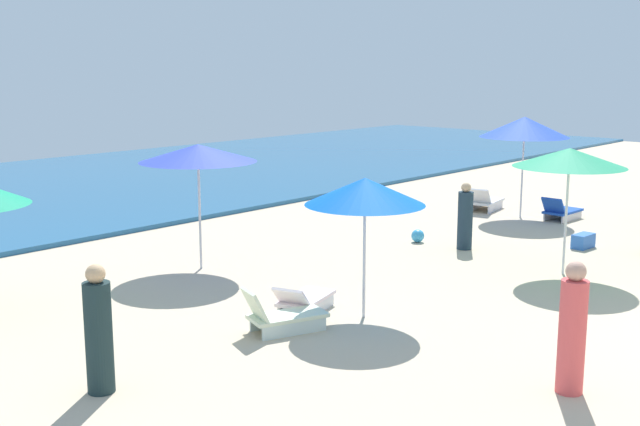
{
  "coord_description": "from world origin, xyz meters",
  "views": [
    {
      "loc": [
        -13.07,
        -1.57,
        4.15
      ],
      "look_at": [
        -0.52,
        9.65,
        0.97
      ],
      "focal_mm": 44.28,
      "sensor_mm": 36.0,
      "label": 1
    }
  ],
  "objects_px": {
    "umbrella_1": "(524,127)",
    "lounge_chair_4_0": "(281,316)",
    "lounge_chair_1_0": "(485,201)",
    "lounge_chair_4_1": "(304,300)",
    "beachgoer_2": "(465,218)",
    "beachgoer_0": "(99,333)",
    "lounge_chair_1_1": "(561,211)",
    "cooler_box_0": "(583,241)",
    "umbrella_3": "(570,158)",
    "umbrella_6": "(198,153)",
    "umbrella_4": "(365,192)",
    "beach_ball_1": "(418,236)",
    "beachgoer_1": "(572,331)"
  },
  "relations": [
    {
      "from": "umbrella_3",
      "to": "umbrella_6",
      "type": "height_order",
      "value": "umbrella_6"
    },
    {
      "from": "lounge_chair_1_1",
      "to": "umbrella_3",
      "type": "bearing_deg",
      "value": 117.71
    },
    {
      "from": "lounge_chair_4_0",
      "to": "beachgoer_2",
      "type": "distance_m",
      "value": 6.89
    },
    {
      "from": "umbrella_6",
      "to": "beachgoer_2",
      "type": "xyz_separation_m",
      "value": [
        5.13,
        -3.12,
        -1.68
      ]
    },
    {
      "from": "lounge_chair_1_0",
      "to": "beach_ball_1",
      "type": "relative_size",
      "value": 5.07
    },
    {
      "from": "beachgoer_2",
      "to": "beach_ball_1",
      "type": "height_order",
      "value": "beachgoer_2"
    },
    {
      "from": "umbrella_3",
      "to": "beachgoer_1",
      "type": "xyz_separation_m",
      "value": [
        -5.45,
        -2.62,
        -1.53
      ]
    },
    {
      "from": "lounge_chair_1_1",
      "to": "lounge_chair_4_0",
      "type": "distance_m",
      "value": 11.5
    },
    {
      "from": "umbrella_4",
      "to": "lounge_chair_4_0",
      "type": "height_order",
      "value": "umbrella_4"
    },
    {
      "from": "lounge_chair_1_0",
      "to": "umbrella_4",
      "type": "xyz_separation_m",
      "value": [
        -9.91,
        -3.49,
        1.85
      ]
    },
    {
      "from": "lounge_chair_1_0",
      "to": "lounge_chair_4_1",
      "type": "relative_size",
      "value": 1.09
    },
    {
      "from": "umbrella_1",
      "to": "lounge_chair_1_1",
      "type": "relative_size",
      "value": 2.05
    },
    {
      "from": "lounge_chair_1_0",
      "to": "lounge_chair_4_1",
      "type": "xyz_separation_m",
      "value": [
        -10.42,
        -2.6,
        -0.03
      ]
    },
    {
      "from": "lounge_chair_1_0",
      "to": "lounge_chair_1_1",
      "type": "distance_m",
      "value": 2.27
    },
    {
      "from": "lounge_chair_4_1",
      "to": "beachgoer_2",
      "type": "distance_m",
      "value": 5.92
    },
    {
      "from": "umbrella_3",
      "to": "umbrella_6",
      "type": "relative_size",
      "value": 0.99
    },
    {
      "from": "umbrella_6",
      "to": "cooler_box_0",
      "type": "height_order",
      "value": "umbrella_6"
    },
    {
      "from": "cooler_box_0",
      "to": "beachgoer_2",
      "type": "bearing_deg",
      "value": 137.75
    },
    {
      "from": "lounge_chair_1_1",
      "to": "beachgoer_2",
      "type": "xyz_separation_m",
      "value": [
        -4.66,
        0.15,
        0.47
      ]
    },
    {
      "from": "umbrella_1",
      "to": "beachgoer_2",
      "type": "distance_m",
      "value": 4.72
    },
    {
      "from": "lounge_chair_1_1",
      "to": "beachgoer_2",
      "type": "distance_m",
      "value": 4.69
    },
    {
      "from": "umbrella_6",
      "to": "beachgoer_2",
      "type": "relative_size",
      "value": 1.68
    },
    {
      "from": "lounge_chair_1_1",
      "to": "lounge_chair_1_0",
      "type": "bearing_deg",
      "value": 5.31
    },
    {
      "from": "umbrella_6",
      "to": "beachgoer_2",
      "type": "height_order",
      "value": "umbrella_6"
    },
    {
      "from": "lounge_chair_1_1",
      "to": "lounge_chair_4_1",
      "type": "height_order",
      "value": "lounge_chair_1_1"
    },
    {
      "from": "lounge_chair_1_0",
      "to": "lounge_chair_4_1",
      "type": "height_order",
      "value": "lounge_chair_1_0"
    },
    {
      "from": "beach_ball_1",
      "to": "umbrella_1",
      "type": "bearing_deg",
      "value": -4.27
    },
    {
      "from": "cooler_box_0",
      "to": "beach_ball_1",
      "type": "xyz_separation_m",
      "value": [
        -2.04,
        3.17,
        -0.01
      ]
    },
    {
      "from": "umbrella_1",
      "to": "beach_ball_1",
      "type": "bearing_deg",
      "value": 175.73
    },
    {
      "from": "umbrella_1",
      "to": "beachgoer_0",
      "type": "xyz_separation_m",
      "value": [
        -14.31,
        -1.62,
        -1.68
      ]
    },
    {
      "from": "lounge_chair_1_0",
      "to": "lounge_chair_4_0",
      "type": "xyz_separation_m",
      "value": [
        -11.36,
        -2.99,
        -0.01
      ]
    },
    {
      "from": "beachgoer_1",
      "to": "cooler_box_0",
      "type": "bearing_deg",
      "value": -110.17
    },
    {
      "from": "umbrella_4",
      "to": "beachgoer_1",
      "type": "height_order",
      "value": "umbrella_4"
    },
    {
      "from": "beachgoer_0",
      "to": "beachgoer_2",
      "type": "distance_m",
      "value": 10.04
    },
    {
      "from": "umbrella_6",
      "to": "beachgoer_1",
      "type": "relative_size",
      "value": 1.48
    },
    {
      "from": "lounge_chair_1_1",
      "to": "beachgoer_2",
      "type": "bearing_deg",
      "value": 90.38
    },
    {
      "from": "lounge_chair_1_0",
      "to": "umbrella_4",
      "type": "relative_size",
      "value": 0.67
    },
    {
      "from": "umbrella_3",
      "to": "beach_ball_1",
      "type": "distance_m",
      "value": 4.43
    },
    {
      "from": "cooler_box_0",
      "to": "umbrella_1",
      "type": "bearing_deg",
      "value": 53.76
    },
    {
      "from": "umbrella_6",
      "to": "cooler_box_0",
      "type": "relative_size",
      "value": 4.36
    },
    {
      "from": "lounge_chair_1_1",
      "to": "beachgoer_1",
      "type": "bearing_deg",
      "value": 117.77
    },
    {
      "from": "lounge_chair_4_0",
      "to": "lounge_chair_4_1",
      "type": "xyz_separation_m",
      "value": [
        0.94,
        0.39,
        -0.03
      ]
    },
    {
      "from": "umbrella_1",
      "to": "lounge_chair_4_0",
      "type": "bearing_deg",
      "value": -171.17
    },
    {
      "from": "lounge_chair_1_1",
      "to": "lounge_chair_4_1",
      "type": "distance_m",
      "value": 10.55
    },
    {
      "from": "lounge_chair_4_1",
      "to": "cooler_box_0",
      "type": "distance_m",
      "value": 7.93
    },
    {
      "from": "beachgoer_0",
      "to": "cooler_box_0",
      "type": "xyz_separation_m",
      "value": [
        11.91,
        -1.22,
        -0.63
      ]
    },
    {
      "from": "lounge_chair_1_1",
      "to": "umbrella_1",
      "type": "bearing_deg",
      "value": 22.26
    },
    {
      "from": "lounge_chair_1_0",
      "to": "umbrella_1",
      "type": "bearing_deg",
      "value": 158.64
    },
    {
      "from": "umbrella_3",
      "to": "beachgoer_2",
      "type": "relative_size",
      "value": 1.66
    },
    {
      "from": "umbrella_4",
      "to": "lounge_chair_4_1",
      "type": "xyz_separation_m",
      "value": [
        -0.51,
        0.89,
        -1.89
      ]
    }
  ]
}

